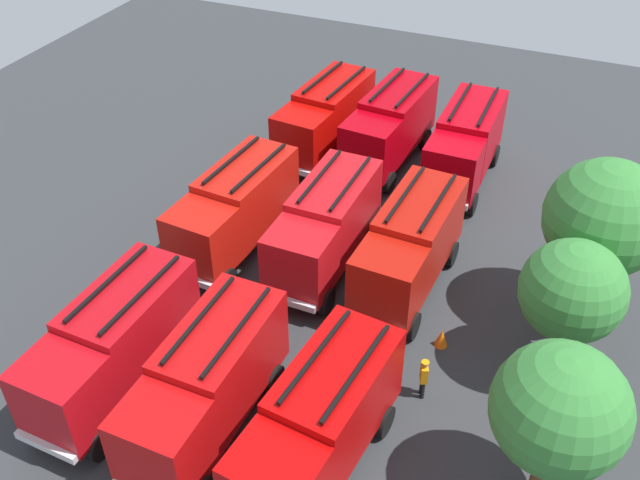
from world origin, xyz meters
TOP-DOWN VIEW (x-y plane):
  - ground_plane at (0.00, 0.00)m, footprint 55.03×55.03m
  - fire_truck_0 at (-8.97, -3.53)m, footprint 7.39×3.29m
  - fire_truck_1 at (0.26, -3.87)m, footprint 7.37×3.20m
  - fire_truck_2 at (8.98, -3.82)m, footprint 7.28×2.97m
  - fire_truck_3 at (-9.43, -0.13)m, footprint 7.38×3.25m
  - fire_truck_4 at (-0.08, 0.19)m, footprint 7.23×2.81m
  - fire_truck_5 at (9.27, -0.01)m, footprint 7.23×2.82m
  - fire_truck_6 at (-9.10, 3.88)m, footprint 7.21×2.77m
  - fire_truck_7 at (-0.16, 3.83)m, footprint 7.31×3.03m
  - fire_truck_8 at (9.33, 3.94)m, footprint 7.42×3.37m
  - firefighter_0 at (5.21, 6.11)m, footprint 0.48×0.38m
  - tree_0 at (-1.31, 10.61)m, footprint 4.42×4.42m
  - tree_1 at (2.14, 10.11)m, footprint 3.60×3.60m
  - tree_2 at (7.70, 10.42)m, footprint 3.88×3.88m
  - traffic_cone_0 at (5.22, 2.85)m, footprint 0.39×0.39m
  - traffic_cone_2 at (2.57, 6.07)m, footprint 0.51×0.51m

SIDE VIEW (x-z plane):
  - ground_plane at x=0.00m, z-range 0.00..0.00m
  - traffic_cone_0 at x=5.22m, z-range 0.00..0.56m
  - traffic_cone_2 at x=2.57m, z-range 0.00..0.73m
  - firefighter_0 at x=5.21m, z-range 0.10..1.79m
  - fire_truck_0 at x=-8.97m, z-range 0.21..4.09m
  - fire_truck_1 at x=0.26m, z-range 0.21..4.09m
  - fire_truck_2 at x=8.98m, z-range 0.21..4.09m
  - fire_truck_3 at x=-9.43m, z-range 0.21..4.09m
  - fire_truck_4 at x=-0.08m, z-range 0.21..4.09m
  - fire_truck_5 at x=9.27m, z-range 0.21..4.09m
  - fire_truck_6 at x=-9.10m, z-range 0.21..4.09m
  - fire_truck_7 at x=-0.16m, z-range 0.21..4.09m
  - fire_truck_8 at x=9.33m, z-range 0.21..4.09m
  - tree_1 at x=2.14m, z-range 0.96..6.54m
  - tree_2 at x=7.70m, z-range 1.04..7.06m
  - tree_0 at x=-1.31m, z-range 1.18..8.03m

